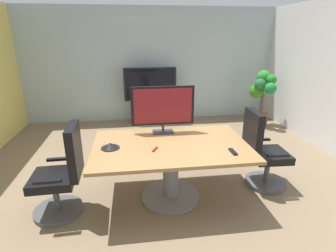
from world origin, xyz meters
The scene contains 11 objects.
ground_plane centered at (0.00, 0.00, 0.00)m, with size 7.69×7.69×0.00m, color #7A664C.
wall_back_glass_partition centered at (0.00, 3.34, 1.31)m, with size 6.00×0.10×2.62m, color #9EB2B7.
conference_table centered at (-0.02, -0.08, 0.56)m, with size 1.89×1.20×0.75m.
office_chair_left centered at (-1.30, -0.23, 0.46)m, with size 0.60×0.58×1.09m.
office_chair_right centered at (1.26, 0.03, 0.46)m, with size 0.60×0.58×1.09m.
tv_monitor centered at (-0.07, 0.34, 1.11)m, with size 0.84×0.18×0.64m.
wall_display_unit centered at (-0.05, 2.99, 0.44)m, with size 1.20×0.36×1.31m.
potted_plant centered at (2.43, 2.47, 0.76)m, with size 0.55×0.67×1.25m.
conference_phone centered at (-0.75, -0.10, 0.78)m, with size 0.22×0.22×0.07m.
remote_control centered at (0.65, -0.41, 0.76)m, with size 0.05×0.17×0.02m, color black.
whiteboard_marker centered at (-0.23, -0.22, 0.76)m, with size 0.13×0.02×0.02m, color red.
Camera 1 is at (-0.45, -2.99, 2.03)m, focal length 28.00 mm.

